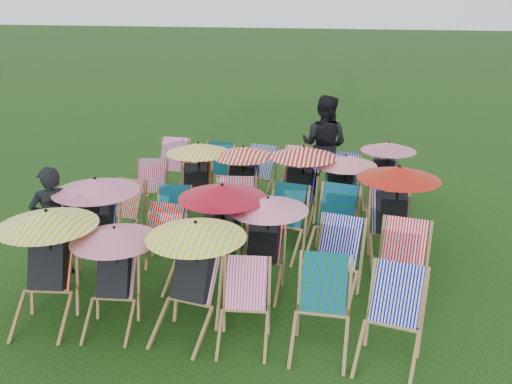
% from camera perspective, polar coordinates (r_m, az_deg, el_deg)
% --- Properties ---
extents(ground, '(100.00, 100.00, 0.00)m').
position_cam_1_polar(ground, '(8.58, -0.29, -6.04)').
color(ground, black).
rests_on(ground, ground).
extents(deckchair_0, '(1.15, 1.23, 1.36)m').
position_cam_1_polar(deckchair_0, '(7.04, -20.32, -6.96)').
color(deckchair_0, olive).
rests_on(deckchair_0, ground).
extents(deckchair_1, '(1.01, 1.08, 1.20)m').
position_cam_1_polar(deckchair_1, '(6.76, -14.18, -8.20)').
color(deckchair_1, olive).
rests_on(deckchair_1, ground).
extents(deckchair_2, '(1.12, 1.19, 1.33)m').
position_cam_1_polar(deckchair_2, '(6.45, -6.64, -8.46)').
color(deckchair_2, olive).
rests_on(deckchair_2, ground).
extents(deckchair_3, '(0.65, 0.85, 0.87)m').
position_cam_1_polar(deckchair_3, '(6.37, -1.20, -11.44)').
color(deckchair_3, olive).
rests_on(deckchair_3, ground).
extents(deckchair_4, '(0.65, 0.90, 0.96)m').
position_cam_1_polar(deckchair_4, '(6.27, 6.56, -11.66)').
color(deckchair_4, olive).
rests_on(deckchair_4, ground).
extents(deckchair_5, '(0.80, 0.99, 0.96)m').
position_cam_1_polar(deckchair_5, '(6.20, 13.36, -12.50)').
color(deckchair_5, olive).
rests_on(deckchair_5, ground).
extents(deckchair_6, '(1.15, 1.24, 1.37)m').
position_cam_1_polar(deckchair_6, '(7.94, -15.91, -3.36)').
color(deckchair_6, olive).
rests_on(deckchair_6, ground).
extents(deckchair_7, '(0.73, 0.94, 0.95)m').
position_cam_1_polar(deckchair_7, '(7.75, -9.95, -5.44)').
color(deckchair_7, olive).
rests_on(deckchair_7, ground).
extents(deckchair_8, '(1.15, 1.21, 1.36)m').
position_cam_1_polar(deckchair_8, '(7.45, -3.90, -4.16)').
color(deckchair_8, olive).
rests_on(deckchair_8, ground).
extents(deckchair_9, '(1.04, 1.08, 1.24)m').
position_cam_1_polar(deckchair_9, '(7.34, 0.71, -5.09)').
color(deckchair_9, olive).
rests_on(deckchair_9, ground).
extents(deckchair_10, '(0.81, 1.00, 0.97)m').
position_cam_1_polar(deckchair_10, '(7.25, 7.80, -7.05)').
color(deckchair_10, olive).
rests_on(deckchair_10, ground).
extents(deckchair_11, '(0.80, 1.01, 1.00)m').
position_cam_1_polar(deckchair_11, '(7.25, 14.24, -7.42)').
color(deckchair_11, olive).
rests_on(deckchair_11, ground).
extents(deckchair_12, '(0.69, 0.89, 0.89)m').
position_cam_1_polar(deckchair_12, '(9.06, -13.42, -2.10)').
color(deckchair_12, olive).
rests_on(deckchair_12, ground).
extents(deckchair_13, '(0.70, 0.88, 0.87)m').
position_cam_1_polar(deckchair_13, '(8.69, -8.38, -2.81)').
color(deckchair_13, olive).
rests_on(deckchair_13, ground).
extents(deckchair_14, '(0.78, 1.01, 1.02)m').
position_cam_1_polar(deckchair_14, '(8.48, -2.18, -2.61)').
color(deckchair_14, olive).
rests_on(deckchair_14, ground).
extents(deckchair_15, '(0.78, 0.98, 0.96)m').
position_cam_1_polar(deckchair_15, '(8.40, 2.63, -3.08)').
color(deckchair_15, olive).
rests_on(deckchair_15, ground).
extents(deckchair_16, '(0.82, 1.02, 0.99)m').
position_cam_1_polar(deckchair_16, '(8.36, 7.68, -3.26)').
color(deckchair_16, olive).
rests_on(deckchair_16, ground).
extents(deckchair_17, '(1.16, 1.24, 1.38)m').
position_cam_1_polar(deckchair_17, '(8.31, 13.61, -2.04)').
color(deckchair_17, olive).
rests_on(deckchair_17, ground).
extents(deckchair_18, '(0.71, 0.90, 0.89)m').
position_cam_1_polar(deckchair_18, '(10.05, -10.58, 0.28)').
color(deckchair_18, olive).
rests_on(deckchair_18, ground).
extents(deckchair_19, '(1.08, 1.17, 1.28)m').
position_cam_1_polar(deckchair_19, '(9.73, -6.01, 1.31)').
color(deckchair_19, olive).
rests_on(deckchair_19, ground).
extents(deckchair_20, '(1.06, 1.11, 1.25)m').
position_cam_1_polar(deckchair_20, '(9.57, -1.70, 1.01)').
color(deckchair_20, olive).
rests_on(deckchair_20, ground).
extents(deckchair_21, '(1.11, 1.18, 1.32)m').
position_cam_1_polar(deckchair_21, '(9.33, 4.27, 0.71)').
color(deckchair_21, olive).
rests_on(deckchair_21, ground).
extents(deckchair_22, '(1.01, 1.08, 1.20)m').
position_cam_1_polar(deckchair_22, '(9.33, 8.59, 0.12)').
color(deckchair_22, olive).
rests_on(deckchair_22, ground).
extents(deckchair_23, '(0.62, 0.85, 0.90)m').
position_cam_1_polar(deckchair_23, '(9.39, 12.73, -1.21)').
color(deckchair_23, olive).
rests_on(deckchair_23, ground).
extents(deckchair_24, '(0.69, 0.93, 0.97)m').
position_cam_1_polar(deckchair_24, '(11.09, -8.69, 2.48)').
color(deckchair_24, olive).
rests_on(deckchair_24, ground).
extents(deckchair_25, '(0.72, 0.93, 0.94)m').
position_cam_1_polar(deckchair_25, '(10.79, -4.27, 2.08)').
color(deckchair_25, olive).
rests_on(deckchair_25, ground).
extents(deckchair_26, '(0.79, 0.97, 0.94)m').
position_cam_1_polar(deckchair_26, '(10.56, -0.00, 1.75)').
color(deckchair_26, olive).
rests_on(deckchair_26, ground).
extents(deckchair_27, '(0.65, 0.88, 0.93)m').
position_cam_1_polar(deckchair_27, '(10.55, 4.04, 1.65)').
color(deckchair_27, olive).
rests_on(deckchair_27, ground).
extents(deckchair_28, '(0.69, 0.88, 0.87)m').
position_cam_1_polar(deckchair_28, '(10.47, 9.18, 1.13)').
color(deckchair_28, olive).
rests_on(deckchair_28, ground).
extents(deckchair_29, '(0.98, 1.03, 1.16)m').
position_cam_1_polar(deckchair_29, '(10.43, 12.70, 1.84)').
color(deckchair_29, olive).
rests_on(deckchair_29, ground).
extents(person_left, '(0.68, 0.64, 1.55)m').
position_cam_1_polar(person_left, '(8.12, -19.62, -2.83)').
color(person_left, black).
rests_on(person_left, ground).
extents(person_rear, '(1.07, 0.93, 1.89)m').
position_cam_1_polar(person_rear, '(10.84, 6.82, 4.70)').
color(person_rear, black).
rests_on(person_rear, ground).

